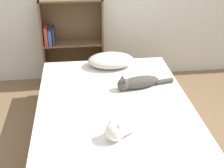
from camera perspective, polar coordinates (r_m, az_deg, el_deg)
The scene contains 6 objects.
ground_plane at distance 3.02m, azimuth 0.32°, elevation -10.09°, with size 8.00×8.00×0.00m, color brown.
bed at distance 2.90m, azimuth 0.33°, elevation -6.84°, with size 1.39×1.88×0.43m.
pillow at distance 3.40m, azimuth -0.21°, elevation 4.37°, with size 0.50×0.35×0.14m.
cat_light at distance 2.38m, azimuth 2.49°, elevation -7.47°, with size 0.46×0.43×0.17m.
cat_dark at distance 2.98m, azimuth 4.70°, elevation 0.28°, with size 0.57×0.21×0.14m.
bookshelf at distance 3.85m, azimuth -7.44°, elevation 7.83°, with size 0.72×0.26×1.07m.
Camera 1 is at (-0.29, -2.35, 1.88)m, focal length 50.00 mm.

